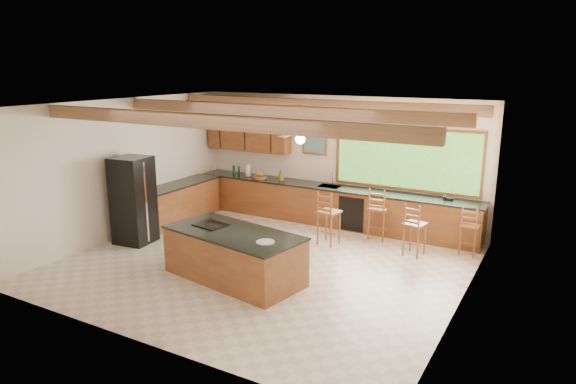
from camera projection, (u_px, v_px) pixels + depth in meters
The scene contains 9 objects.
ground at pixel (264, 264), 9.79m from camera, with size 7.20×7.20×0.00m, color beige.
room_shell at pixel (273, 143), 9.89m from camera, with size 7.27×6.54×3.02m.
counter_run at pixel (291, 204), 12.20m from camera, with size 7.12×3.10×1.25m.
island at pixel (234, 255), 9.01m from camera, with size 2.67×1.59×0.89m.
refrigerator at pixel (133, 200), 10.77m from camera, with size 0.79×0.77×1.84m.
bar_stool_a at pixel (328, 213), 10.65m from camera, with size 0.47×0.47×1.17m.
bar_stool_b at pixel (414, 225), 10.03m from camera, with size 0.45×0.45×1.08m.
bar_stool_c at pixel (378, 210), 10.99m from camera, with size 0.42×0.42×1.14m.
bar_stool_d at pixel (470, 227), 10.11m from camera, with size 0.39×0.39×0.99m.
Camera 1 is at (4.89, -7.78, 3.69)m, focal length 32.00 mm.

